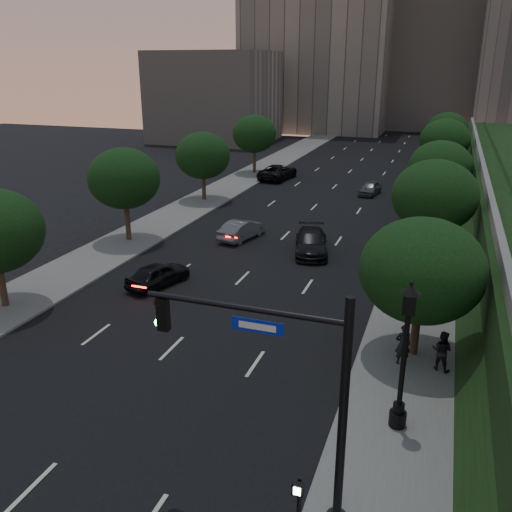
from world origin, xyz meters
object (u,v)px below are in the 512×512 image
at_px(sedan_near_left, 158,274).
at_px(pedestrian_a, 403,344).
at_px(sedan_mid_left, 242,229).
at_px(pedestrian_b, 442,351).
at_px(sedan_far_right, 370,188).
at_px(sedan_near_right, 311,242).
at_px(traffic_signal_mast, 301,408).
at_px(sedan_far_left, 278,172).
at_px(street_lamp, 403,363).
at_px(pedestrian_c, 435,288).

xyz_separation_m(sedan_near_left, pedestrian_a, (14.07, -4.47, 0.35)).
bearing_deg(sedan_mid_left, pedestrian_b, 148.25).
bearing_deg(sedan_far_right, sedan_near_right, -85.77).
bearing_deg(sedan_mid_left, sedan_near_left, 95.30).
xyz_separation_m(traffic_signal_mast, sedan_far_left, (-14.66, 45.23, -2.85)).
bearing_deg(sedan_mid_left, sedan_far_left, -66.19).
bearing_deg(traffic_signal_mast, sedan_far_left, 107.96).
bearing_deg(sedan_near_right, sedan_mid_left, 151.25).
xyz_separation_m(street_lamp, sedan_near_left, (-14.33, 8.79, -1.94)).
relative_size(sedan_near_left, sedan_far_left, 0.70).
height_order(traffic_signal_mast, sedan_far_left, traffic_signal_mast).
height_order(sedan_near_left, sedan_mid_left, sedan_mid_left).
bearing_deg(sedan_near_right, pedestrian_a, -75.73).
bearing_deg(street_lamp, traffic_signal_mast, -114.00).
xyz_separation_m(pedestrian_a, pedestrian_b, (1.55, 0.06, -0.03)).
xyz_separation_m(sedan_near_right, sedan_far_right, (1.22, 18.81, -0.11)).
height_order(pedestrian_b, pedestrian_c, pedestrian_b).
height_order(street_lamp, sedan_far_right, street_lamp).
bearing_deg(pedestrian_b, pedestrian_a, 19.84).
height_order(sedan_far_right, pedestrian_a, pedestrian_a).
relative_size(traffic_signal_mast, pedestrian_b, 4.02).
bearing_deg(traffic_signal_mast, pedestrian_c, 79.54).
bearing_deg(sedan_far_left, street_lamp, 119.86).
relative_size(sedan_near_left, pedestrian_b, 2.36).
bearing_deg(sedan_far_right, pedestrian_b, -68.81).
xyz_separation_m(traffic_signal_mast, pedestrian_c, (3.02, 16.36, -2.71)).
xyz_separation_m(sedan_near_left, sedan_mid_left, (1.40, 9.88, 0.01)).
bearing_deg(sedan_near_left, sedan_far_left, -69.34).
bearing_deg(traffic_signal_mast, pedestrian_b, 69.43).
distance_m(sedan_mid_left, sedan_far_left, 21.91).
distance_m(sedan_near_left, pedestrian_a, 14.77).
bearing_deg(pedestrian_a, sedan_near_right, -80.71).
distance_m(sedan_mid_left, pedestrian_c, 15.55).
bearing_deg(sedan_near_right, sedan_far_right, 71.72).
bearing_deg(pedestrian_c, pedestrian_b, 63.38).
relative_size(sedan_far_left, pedestrian_c, 3.64).
bearing_deg(sedan_near_right, traffic_signal_mast, -91.52).
bearing_deg(sedan_far_right, sedan_far_left, 166.82).
bearing_deg(pedestrian_b, street_lamp, 91.13).
distance_m(street_lamp, sedan_mid_left, 22.79).
bearing_deg(traffic_signal_mast, sedan_mid_left, 114.31).
distance_m(traffic_signal_mast, pedestrian_a, 9.89).
relative_size(pedestrian_b, pedestrian_c, 1.07).
relative_size(traffic_signal_mast, sedan_far_right, 1.82).
distance_m(sedan_near_left, pedestrian_c, 15.34).
distance_m(street_lamp, sedan_far_left, 43.66).
height_order(sedan_near_left, sedan_near_right, sedan_near_right).
bearing_deg(street_lamp, sedan_near_right, 113.17).
xyz_separation_m(sedan_far_right, pedestrian_b, (7.47, -31.70, 0.37)).
distance_m(street_lamp, sedan_near_left, 16.92).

